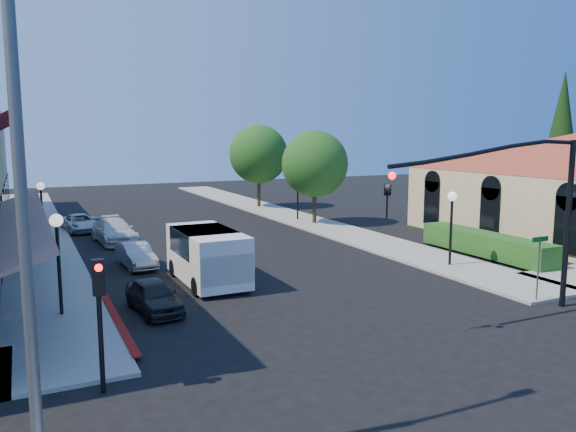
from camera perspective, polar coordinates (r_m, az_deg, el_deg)
name	(u,v)px	position (r m, az deg, el deg)	size (l,w,h in m)	color
ground	(410,358)	(16.48, 12.26, -13.94)	(120.00, 120.00, 0.00)	black
sidewalk_left	(37,231)	(39.46, -24.18, -1.39)	(3.50, 50.00, 0.12)	gray
sidewalk_right	(283,214)	(43.47, -0.49, 0.17)	(3.50, 50.00, 0.12)	gray
curb_red_strip	(111,311)	(21.07, -17.58, -9.18)	(0.25, 10.00, 0.06)	maroon
hedge	(485,257)	(30.45, 19.35, -3.92)	(1.40, 8.00, 1.10)	#215117
conifer_far	(561,132)	(48.01, 26.03, 7.65)	(3.20, 3.20, 11.00)	black
street_tree_a	(315,164)	(38.64, 2.73, 5.31)	(4.56, 4.56, 6.48)	black
street_tree_b	(259,154)	(47.66, -3.01, 6.28)	(4.94, 4.94, 7.02)	black
signal_mast_arm	(526,197)	(20.53, 23.05, 1.76)	(8.01, 0.39, 6.00)	black
secondary_signal	(99,301)	(14.00, -18.62, -8.17)	(0.28, 0.42, 3.32)	black
cobra_streetlight	(45,190)	(10.02, -23.49, 2.39)	(3.60, 0.25, 9.31)	#595B5E
street_name_sign	(539,258)	(22.58, 24.14, -3.91)	(0.80, 0.06, 2.50)	#595B5E
lamppost_left_near	(57,239)	(20.29, -22.39, -2.13)	(0.44, 0.44, 3.57)	black
lamppost_left_far	(41,197)	(34.16, -23.78, 1.78)	(0.44, 0.44, 3.57)	black
lamppost_right_near	(452,210)	(27.10, 16.31, 0.63)	(0.44, 0.44, 3.57)	black
lamppost_right_far	(298,183)	(40.37, 1.00, 3.37)	(0.44, 0.44, 3.57)	black
white_van	(208,253)	(23.66, -8.16, -3.73)	(2.27, 5.07, 2.24)	silver
parked_car_a	(154,296)	(20.41, -13.47, -7.91)	(1.35, 3.36, 1.15)	black
parked_car_b	(136,255)	(27.34, -15.17, -3.87)	(1.20, 3.44, 1.13)	#A0A3A5
parked_car_c	(114,231)	(33.80, -17.25, -1.47)	(1.91, 4.70, 1.36)	silver
parked_car_d	(80,223)	(38.53, -20.39, -0.66)	(1.84, 3.98, 1.11)	silver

